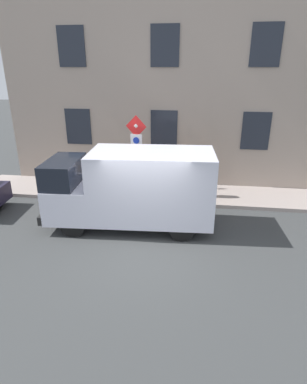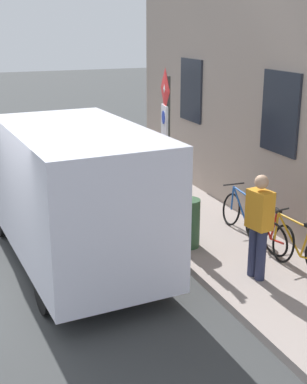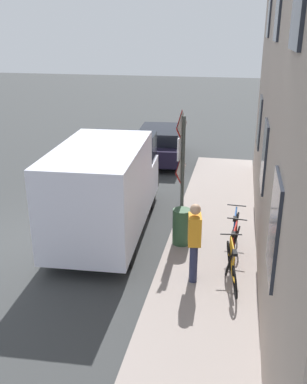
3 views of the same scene
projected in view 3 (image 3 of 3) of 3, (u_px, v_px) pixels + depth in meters
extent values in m
plane|color=#393B3C|center=(58.00, 237.00, 11.24)|extent=(80.00, 80.00, 0.00)
cube|color=gray|center=(210.00, 250.00, 10.48)|extent=(2.17, 15.41, 0.14)
cube|color=#A89688|center=(289.00, 91.00, 8.84)|extent=(0.70, 13.41, 7.82)
cube|color=#232833|center=(274.00, 228.00, 6.04)|extent=(0.06, 1.10, 1.50)
cube|color=#232833|center=(265.00, 156.00, 9.41)|extent=(0.06, 1.10, 1.50)
cube|color=#232833|center=(260.00, 122.00, 12.78)|extent=(0.06, 1.10, 1.50)
cube|color=#232833|center=(279.00, 0.00, 8.29)|extent=(0.06, 1.10, 1.50)
cube|color=#232833|center=(270.00, 8.00, 11.67)|extent=(0.06, 1.10, 1.50)
cylinder|color=#474C47|center=(183.00, 176.00, 10.79)|extent=(0.09, 0.09, 3.02)
pyramid|color=silver|center=(181.00, 126.00, 10.36)|extent=(0.14, 0.50, 0.50)
pyramid|color=red|center=(181.00, 126.00, 10.36)|extent=(0.13, 0.55, 0.56)
cube|color=white|center=(181.00, 148.00, 10.55)|extent=(0.13, 0.44, 0.56)
cylinder|color=#1933B2|center=(180.00, 146.00, 10.54)|extent=(0.06, 0.24, 0.24)
pyramid|color=silver|center=(180.00, 169.00, 10.76)|extent=(0.14, 0.50, 0.50)
pyramid|color=red|center=(180.00, 169.00, 10.76)|extent=(0.13, 0.55, 0.56)
cube|color=white|center=(100.00, 191.00, 10.48)|extent=(2.22, 3.91, 2.18)
cube|color=white|center=(123.00, 177.00, 13.08)|extent=(2.08, 1.52, 1.10)
cube|color=black|center=(123.00, 147.00, 12.95)|extent=(1.98, 1.09, 0.84)
cube|color=black|center=(128.00, 181.00, 13.90)|extent=(2.01, 0.28, 0.28)
cylinder|color=black|center=(93.00, 194.00, 13.15)|extent=(0.26, 0.77, 0.76)
cylinder|color=black|center=(150.00, 197.00, 12.92)|extent=(0.26, 0.77, 0.76)
cylinder|color=black|center=(55.00, 244.00, 10.07)|extent=(0.26, 0.77, 0.76)
cylinder|color=black|center=(129.00, 249.00, 9.84)|extent=(0.26, 0.77, 0.76)
cube|color=black|center=(161.00, 146.00, 17.60)|extent=(2.02, 4.11, 0.64)
cube|color=black|center=(160.00, 136.00, 17.24)|extent=(1.77, 2.50, 0.60)
cylinder|color=black|center=(147.00, 144.00, 19.02)|extent=(0.22, 0.61, 0.60)
cylinder|color=black|center=(182.00, 146.00, 18.83)|extent=(0.22, 0.61, 0.60)
cylinder|color=black|center=(137.00, 162.00, 16.58)|extent=(0.22, 0.61, 0.60)
cylinder|color=black|center=(177.00, 163.00, 16.39)|extent=(0.22, 0.61, 0.60)
torus|color=black|center=(229.00, 256.00, 9.39)|extent=(0.21, 0.67, 0.66)
torus|color=black|center=(235.00, 282.00, 8.41)|extent=(0.21, 0.67, 0.66)
cylinder|color=orange|center=(232.00, 255.00, 9.00)|extent=(0.12, 0.60, 0.60)
cylinder|color=orange|center=(233.00, 245.00, 8.84)|extent=(0.14, 0.72, 0.07)
cylinder|color=orange|center=(233.00, 265.00, 8.67)|extent=(0.06, 0.19, 0.55)
cylinder|color=orange|center=(233.00, 278.00, 8.63)|extent=(0.10, 0.43, 0.12)
cylinder|color=orange|center=(230.00, 246.00, 9.28)|extent=(0.05, 0.09, 0.50)
cube|color=black|center=(235.00, 253.00, 8.49)|extent=(0.11, 0.21, 0.06)
cylinder|color=#262626|center=(231.00, 234.00, 9.15)|extent=(0.46, 0.09, 0.03)
torus|color=black|center=(236.00, 239.00, 10.12)|extent=(0.23, 0.67, 0.66)
torus|color=black|center=(230.00, 261.00, 9.18)|extent=(0.23, 0.67, 0.66)
cylinder|color=red|center=(235.00, 238.00, 9.75)|extent=(0.09, 0.60, 0.60)
cylinder|color=red|center=(235.00, 228.00, 9.58)|extent=(0.10, 0.73, 0.07)
cylinder|color=red|center=(233.00, 246.00, 9.43)|extent=(0.05, 0.19, 0.55)
cylinder|color=red|center=(231.00, 258.00, 9.39)|extent=(0.08, 0.43, 0.12)
cylinder|color=red|center=(236.00, 230.00, 10.01)|extent=(0.04, 0.09, 0.50)
cube|color=black|center=(233.00, 234.00, 9.25)|extent=(0.10, 0.21, 0.06)
cylinder|color=#262626|center=(237.00, 219.00, 9.88)|extent=(0.46, 0.07, 0.03)
torus|color=black|center=(235.00, 224.00, 10.88)|extent=(0.19, 0.67, 0.66)
torus|color=black|center=(233.00, 243.00, 9.93)|extent=(0.19, 0.67, 0.66)
cylinder|color=#2056AE|center=(235.00, 223.00, 10.50)|extent=(0.06, 0.60, 0.60)
cylinder|color=#2056AE|center=(236.00, 214.00, 10.33)|extent=(0.06, 0.73, 0.07)
cylinder|color=#2056AE|center=(234.00, 230.00, 10.18)|extent=(0.04, 0.19, 0.55)
cylinder|color=#2056AE|center=(233.00, 241.00, 10.13)|extent=(0.05, 0.43, 0.12)
cylinder|color=#2056AE|center=(236.00, 216.00, 10.77)|extent=(0.04, 0.09, 0.50)
cube|color=black|center=(235.00, 219.00, 10.00)|extent=(0.09, 0.20, 0.06)
cylinder|color=#262626|center=(237.00, 205.00, 10.64)|extent=(0.46, 0.05, 0.03)
cylinder|color=#262B47|center=(194.00, 264.00, 8.89)|extent=(0.16, 0.16, 0.85)
cylinder|color=#262B47|center=(193.00, 259.00, 9.06)|extent=(0.16, 0.16, 0.85)
cube|color=orange|center=(195.00, 230.00, 8.72)|extent=(0.32, 0.43, 0.62)
sphere|color=tan|center=(195.00, 209.00, 8.55)|extent=(0.22, 0.22, 0.22)
cylinder|color=#2D5133|center=(182.00, 227.00, 10.49)|extent=(0.44, 0.44, 0.90)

